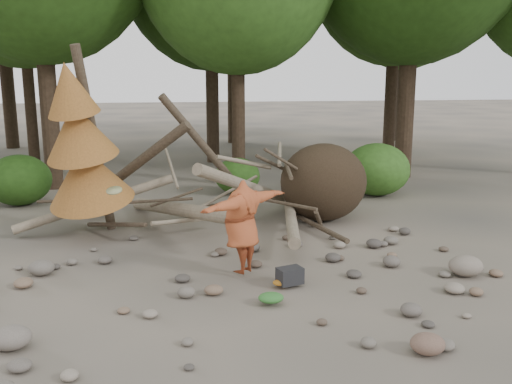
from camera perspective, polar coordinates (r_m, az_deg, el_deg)
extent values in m
plane|color=#514C44|center=(10.24, -1.40, -9.52)|extent=(120.00, 120.00, 0.00)
ellipsoid|color=#332619|center=(14.52, 6.76, 0.97)|extent=(2.20, 1.87, 1.98)
cylinder|color=gray|center=(13.55, -7.50, -1.77)|extent=(2.61, 5.11, 1.08)
cylinder|color=gray|center=(14.09, -0.24, 0.33)|extent=(3.18, 3.71, 1.90)
cylinder|color=brown|center=(14.30, -12.47, 2.26)|extent=(3.08, 1.91, 2.49)
cylinder|color=gray|center=(13.68, 3.50, -2.42)|extent=(1.13, 4.98, 0.43)
cylinder|color=brown|center=(14.42, -4.92, 4.19)|extent=(2.39, 1.03, 2.89)
cylinder|color=gray|center=(13.93, -15.79, -1.11)|extent=(3.71, 0.86, 1.20)
cylinder|color=#4C3F30|center=(13.48, -13.85, -3.19)|extent=(1.52, 1.70, 0.49)
cylinder|color=gray|center=(14.23, -2.74, 0.03)|extent=(1.57, 0.85, 0.69)
cylinder|color=#4C3F30|center=(14.88, 3.20, 2.12)|extent=(1.92, 1.25, 1.10)
cylinder|color=gray|center=(13.84, -8.47, 2.52)|extent=(0.37, 1.42, 0.85)
cylinder|color=#4C3F30|center=(13.58, 6.23, -3.45)|extent=(0.79, 2.54, 0.12)
cylinder|color=gray|center=(12.99, -6.57, -2.80)|extent=(1.78, 1.11, 0.29)
cylinder|color=#4C3F30|center=(13.47, -15.84, 4.94)|extent=(0.67, 1.13, 4.35)
cone|color=brown|center=(13.28, -16.51, 1.75)|extent=(2.06, 2.13, 1.86)
cone|color=brown|center=(12.96, -17.36, 5.92)|extent=(1.71, 1.78, 1.65)
cone|color=brown|center=(12.73, -18.17, 9.83)|extent=(1.23, 1.30, 1.41)
cylinder|color=#38281C|center=(19.36, -20.39, 13.47)|extent=(0.56, 0.56, 8.96)
cylinder|color=#38281C|center=(18.78, -1.80, 11.48)|extent=(0.44, 0.44, 7.14)
cylinder|color=#38281C|center=(20.92, 15.08, 14.32)|extent=(0.60, 0.60, 9.45)
cylinder|color=#38281C|center=(23.58, -21.89, 11.28)|extent=(0.42, 0.42, 7.56)
cylinder|color=#38281C|center=(23.72, -4.45, 13.28)|extent=(0.52, 0.52, 8.54)
cylinder|color=#38281C|center=(24.98, 13.48, 12.45)|extent=(0.50, 0.50, 8.12)
cylinder|color=#38281C|center=(30.51, -23.88, 13.10)|extent=(0.62, 0.62, 9.66)
cylinder|color=#38281C|center=(30.12, -2.37, 13.25)|extent=(0.54, 0.54, 8.75)
cylinder|color=#38281C|center=(31.85, 14.43, 12.01)|extent=(0.46, 0.46, 7.84)
ellipsoid|color=#224512|center=(17.49, -22.62, 1.11)|extent=(1.80, 1.80, 1.44)
ellipsoid|color=#2C5819|center=(17.66, -1.87, 1.62)|extent=(1.40, 1.40, 1.12)
ellipsoid|color=#376820|center=(17.81, 11.98, 2.23)|extent=(2.00, 2.00, 1.60)
imported|color=#A54825|center=(10.50, -1.41, -3.47)|extent=(2.03, 1.83, 1.75)
cylinder|color=#91915C|center=(9.88, -14.00, 0.16)|extent=(0.32, 0.30, 0.13)
cube|color=black|center=(10.24, 3.40, -8.67)|extent=(0.51, 0.41, 0.29)
ellipsoid|color=#2F692A|center=(9.50, 1.50, -10.80)|extent=(0.42, 0.35, 0.16)
ellipsoid|color=#B06C1E|center=(10.21, 2.48, -9.30)|extent=(0.28, 0.23, 0.10)
ellipsoid|color=slate|center=(8.78, -23.26, -13.23)|extent=(0.55, 0.49, 0.33)
ellipsoid|color=brown|center=(8.32, 16.78, -14.33)|extent=(0.48, 0.43, 0.29)
ellipsoid|color=gray|center=(11.44, 20.24, -6.93)|extent=(0.64, 0.57, 0.38)
ellipsoid|color=#686057|center=(11.51, -20.67, -7.09)|extent=(0.48, 0.43, 0.29)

